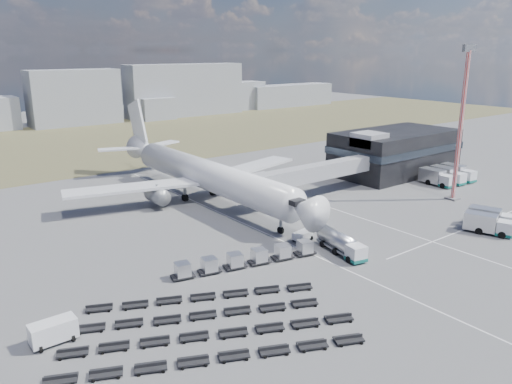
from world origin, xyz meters
TOP-DOWN VIEW (x-y plane):
  - ground at (0.00, 0.00)m, footprint 420.00×420.00m
  - grass_strip at (0.00, 110.00)m, footprint 420.00×90.00m
  - lane_markings at (9.77, 3.00)m, footprint 47.12×110.00m
  - terminal at (47.77, 23.96)m, footprint 30.40×16.40m
  - jet_bridge at (15.90, 20.42)m, footprint 30.30×3.80m
  - airliner at (0.00, 32.38)m, footprint 51.59×64.53m
  - skyline at (4.48, 150.13)m, footprint 301.00×24.42m
  - fuel_tanker at (1.56, -2.55)m, footprint 4.08×9.62m
  - pushback_tug at (0.56, 4.46)m, footprint 3.41×2.27m
  - utility_van at (-38.07, -1.02)m, footprint 4.50×2.10m
  - catering_truck at (9.86, 29.68)m, footprint 3.35×7.19m
  - service_trucks_near at (27.81, -10.60)m, footprint 8.10×8.83m
  - service_trucks_far at (49.72, 10.85)m, footprint 10.69×8.30m
  - uld_row at (-11.78, 2.08)m, footprint 20.90×6.27m
  - baggage_dollies at (-24.60, -7.90)m, footprint 32.43×24.70m
  - floodlight_mast at (39.07, 2.90)m, footprint 2.80×2.26m

SIDE VIEW (x-z plane):
  - ground at x=0.00m, z-range 0.00..0.00m
  - grass_strip at x=0.00m, z-range 0.00..0.01m
  - lane_markings at x=9.77m, z-range 0.00..0.01m
  - baggage_dollies at x=-24.60m, z-range 0.00..0.70m
  - pushback_tug at x=0.56m, z-range 0.00..1.44m
  - uld_row at x=-11.78m, z-range 0.19..2.10m
  - utility_van at x=-38.07m, z-range 0.00..2.37m
  - fuel_tanker at x=1.56m, z-range 0.00..3.02m
  - service_trucks_near at x=27.81m, z-range 0.13..3.04m
  - catering_truck at x=9.86m, z-range 0.04..3.25m
  - service_trucks_far at x=49.72m, z-range 0.14..3.27m
  - jet_bridge at x=15.90m, z-range 1.53..8.58m
  - terminal at x=47.77m, z-range -0.25..10.75m
  - airliner at x=0.00m, z-range -3.52..14.10m
  - skyline at x=4.48m, z-range -2.94..19.69m
  - floodlight_mast at x=39.07m, z-range 0.03..29.30m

